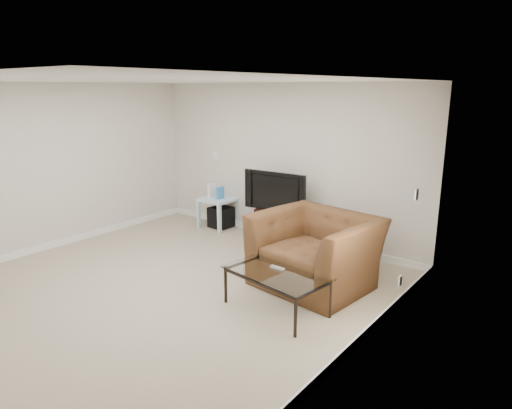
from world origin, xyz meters
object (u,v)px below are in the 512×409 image
Objects in this scene: television at (278,190)px; coffee_table at (276,291)px; side_table at (219,213)px; subwoofer at (221,217)px; tv_stand at (278,226)px; recliner at (316,239)px.

television reaches higher than coffee_table.
side_table reaches higher than subwoofer.
tv_stand is 1.73m from recliner.
coffee_table is at bearing -57.69° from tv_stand.
television is 2.83× the size of subwoofer.
television is at bearing -2.22° from subwoofer.
tv_stand is 0.57× the size of coffee_table.
recliner reaches higher than side_table.
television is 1.80× the size of side_table.
tv_stand is 1.30m from side_table.
side_table is 0.09m from subwoofer.
television is (0.00, -0.03, 0.58)m from tv_stand.
tv_stand is 1.84× the size of subwoofer.
subwoofer is at bearing 32.86° from side_table.
tv_stand is 0.65× the size of television.
side_table is (-1.30, 0.00, -0.00)m from tv_stand.
recliner reaches higher than television.
coffee_table is (1.32, -1.90, -0.63)m from television.
tv_stand is at bearing 124.42° from coffee_table.
subwoofer is (0.03, 0.02, -0.08)m from side_table.
television is 1.42m from side_table.
recliner is (1.31, -1.08, 0.33)m from tv_stand.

